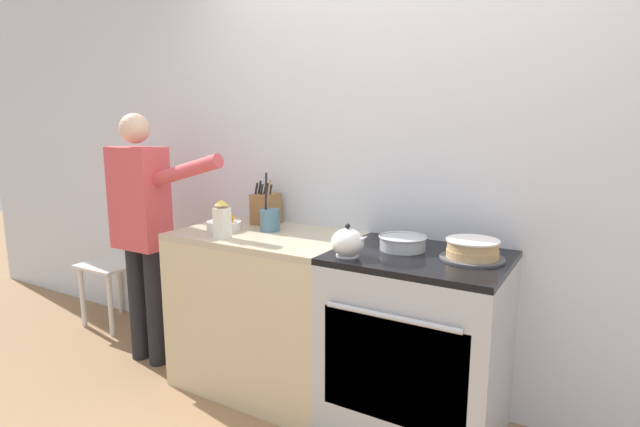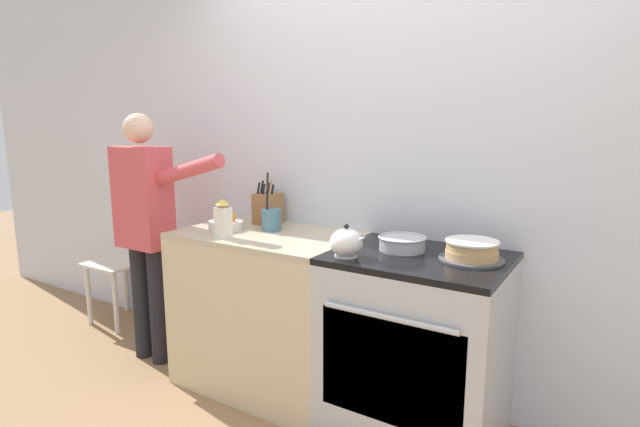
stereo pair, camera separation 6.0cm
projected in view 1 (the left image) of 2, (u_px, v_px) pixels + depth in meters
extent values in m
cube|color=silver|center=(399.00, 161.00, 2.64)|extent=(8.00, 0.04, 2.60)
cube|color=beige|center=(267.00, 313.00, 2.84)|extent=(0.99, 0.63, 0.86)
cube|color=#BCAD8E|center=(265.00, 236.00, 2.76)|extent=(0.99, 0.63, 0.03)
cube|color=#B7BABF|center=(416.00, 348.00, 2.39)|extent=(0.79, 0.63, 0.87)
cube|color=black|center=(392.00, 371.00, 2.13)|extent=(0.65, 0.01, 0.48)
cylinder|color=#B7BABF|center=(391.00, 317.00, 2.06)|extent=(0.60, 0.02, 0.02)
cube|color=black|center=(420.00, 258.00, 2.31)|extent=(0.79, 0.63, 0.03)
cylinder|color=#4C4C51|center=(472.00, 258.00, 2.23)|extent=(0.29, 0.29, 0.01)
cylinder|color=tan|center=(472.00, 253.00, 2.22)|extent=(0.23, 0.23, 0.04)
cylinder|color=tan|center=(473.00, 245.00, 2.22)|extent=(0.22, 0.22, 0.04)
cylinder|color=white|center=(473.00, 240.00, 2.21)|extent=(0.23, 0.23, 0.01)
cylinder|color=white|center=(347.00, 255.00, 2.28)|extent=(0.11, 0.11, 0.01)
ellipsoid|color=white|center=(347.00, 243.00, 2.27)|extent=(0.15, 0.15, 0.13)
cone|color=white|center=(362.00, 240.00, 2.23)|extent=(0.08, 0.03, 0.07)
sphere|color=black|center=(348.00, 226.00, 2.25)|extent=(0.02, 0.02, 0.02)
cylinder|color=#B7BABF|center=(403.00, 244.00, 2.39)|extent=(0.22, 0.22, 0.06)
torus|color=#B7BABF|center=(403.00, 237.00, 2.38)|extent=(0.23, 0.23, 0.01)
cube|color=olive|center=(266.00, 209.00, 2.99)|extent=(0.13, 0.15, 0.18)
cylinder|color=black|center=(256.00, 189.00, 2.95)|extent=(0.01, 0.03, 0.07)
cylinder|color=black|center=(262.00, 189.00, 2.93)|extent=(0.01, 0.03, 0.06)
cylinder|color=black|center=(267.00, 189.00, 2.91)|extent=(0.01, 0.03, 0.07)
cylinder|color=black|center=(260.00, 187.00, 2.98)|extent=(0.01, 0.04, 0.08)
cylinder|color=black|center=(265.00, 189.00, 2.96)|extent=(0.01, 0.03, 0.06)
cylinder|color=black|center=(271.00, 190.00, 2.94)|extent=(0.01, 0.03, 0.06)
cylinder|color=#477084|center=(270.00, 220.00, 2.80)|extent=(0.11, 0.11, 0.12)
cylinder|color=black|center=(266.00, 198.00, 2.79)|extent=(0.02, 0.04, 0.28)
cylinder|color=#A37A51|center=(267.00, 201.00, 2.80)|extent=(0.02, 0.06, 0.24)
cylinder|color=silver|center=(224.00, 226.00, 2.83)|extent=(0.20, 0.20, 0.05)
sphere|color=orange|center=(225.00, 218.00, 2.82)|extent=(0.07, 0.07, 0.07)
sphere|color=orange|center=(228.00, 218.00, 2.81)|extent=(0.07, 0.07, 0.07)
sphere|color=orange|center=(222.00, 217.00, 2.85)|extent=(0.08, 0.08, 0.08)
sphere|color=orange|center=(224.00, 218.00, 2.82)|extent=(0.08, 0.08, 0.08)
sphere|color=orange|center=(223.00, 218.00, 2.82)|extent=(0.07, 0.07, 0.07)
cube|color=white|center=(222.00, 223.00, 2.62)|extent=(0.07, 0.07, 0.16)
pyramid|color=#E0BC4C|center=(221.00, 202.00, 2.60)|extent=(0.07, 0.07, 0.03)
cylinder|color=black|center=(138.00, 303.00, 3.17)|extent=(0.11, 0.11, 0.74)
cylinder|color=black|center=(155.00, 307.00, 3.09)|extent=(0.11, 0.11, 0.74)
cube|color=#D14C51|center=(139.00, 198.00, 3.01)|extent=(0.34, 0.20, 0.61)
cylinder|color=#D14C51|center=(116.00, 188.00, 3.10)|extent=(0.08, 0.08, 0.52)
cylinder|color=#D14C51|center=(185.00, 171.00, 2.78)|extent=(0.52, 0.08, 0.21)
sphere|color=beige|center=(135.00, 128.00, 2.93)|extent=(0.18, 0.18, 0.18)
cylinder|color=silver|center=(82.00, 297.00, 3.68)|extent=(0.04, 0.04, 0.45)
cylinder|color=silver|center=(111.00, 305.00, 3.52)|extent=(0.04, 0.04, 0.45)
cylinder|color=silver|center=(119.00, 285.00, 3.96)|extent=(0.04, 0.04, 0.45)
cylinder|color=silver|center=(147.00, 292.00, 3.79)|extent=(0.04, 0.04, 0.45)
cube|color=silver|center=(113.00, 264.00, 3.70)|extent=(0.40, 0.40, 0.02)
cube|color=silver|center=(132.00, 232.00, 3.82)|extent=(0.40, 0.03, 0.40)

